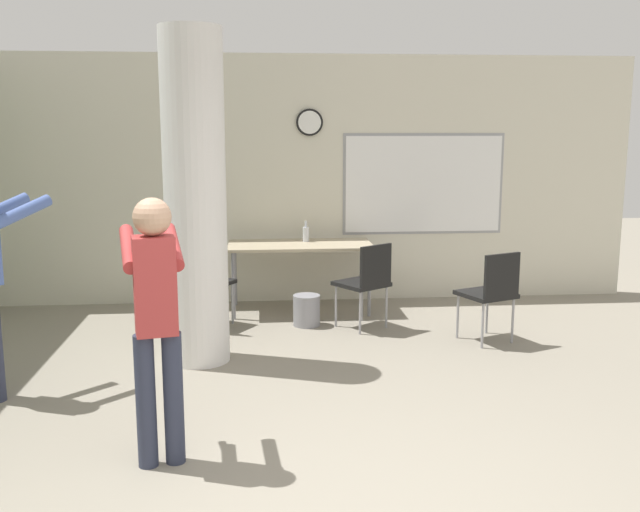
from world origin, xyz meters
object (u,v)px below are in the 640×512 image
bottle_on_table (306,234)px  chair_table_right (366,279)px  chair_table_left (202,278)px  folding_table (300,248)px  chair_mid_room (491,289)px  person_playing_front (156,310)px

bottle_on_table → chair_table_right: bearing=-59.5°
bottle_on_table → chair_table_left: (-1.09, -0.74, -0.33)m
folding_table → chair_mid_room: (1.70, -1.34, -0.19)m
folding_table → chair_table_left: size_ratio=1.79×
folding_table → bottle_on_table: (0.07, 0.13, 0.14)m
chair_table_right → chair_mid_room: same height
chair_table_right → chair_table_left: size_ratio=1.00×
chair_table_left → folding_table: bearing=30.8°
person_playing_front → bottle_on_table: bearing=73.0°
folding_table → chair_table_left: (-1.02, -0.61, -0.19)m
bottle_on_table → chair_table_right: (0.54, -0.92, -0.33)m
chair_mid_room → person_playing_front: size_ratio=0.54×
chair_table_right → folding_table: bearing=128.0°
folding_table → bottle_on_table: bearing=61.1°
person_playing_front → folding_table: bearing=73.5°
folding_table → chair_mid_room: chair_mid_room is taller
chair_table_left → chair_mid_room: bearing=-15.2°
bottle_on_table → folding_table: bearing=-118.9°
chair_mid_room → folding_table: bearing=141.8°
bottle_on_table → chair_mid_room: 2.22m
chair_table_left → person_playing_front: size_ratio=0.54×
person_playing_front → chair_table_left: bearing=89.3°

